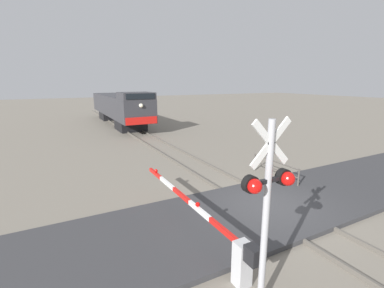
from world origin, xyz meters
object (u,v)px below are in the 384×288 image
at_px(locomotive, 120,107).
at_px(crossing_gate, 218,234).
at_px(crossing_signal, 268,197).
at_px(guard_railing, 275,167).

distance_m(locomotive, crossing_gate, 25.52).
height_order(crossing_signal, guard_railing, crossing_signal).
bearing_deg(guard_railing, crossing_gate, -146.46).
height_order(locomotive, crossing_gate, locomotive).
relative_size(locomotive, guard_railing, 5.53).
bearing_deg(crossing_gate, locomotive, 82.28).
distance_m(locomotive, crossing_signal, 27.26).
bearing_deg(locomotive, crossing_gate, -97.72).
bearing_deg(guard_railing, locomotive, 96.66).
bearing_deg(guard_railing, crossing_signal, -136.31).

